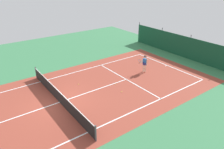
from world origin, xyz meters
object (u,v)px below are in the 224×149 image
(tennis_ball_near_player, at_px, (121,92))
(tennis_ball_by_sideline, at_px, (79,84))
(tennis_net, at_px, (59,96))
(tennis_ball_midcourt, at_px, (116,84))
(tennis_player, at_px, (145,63))

(tennis_ball_near_player, height_order, tennis_ball_by_sideline, same)
(tennis_net, relative_size, tennis_ball_midcourt, 153.33)
(tennis_ball_near_player, xyz_separation_m, tennis_ball_midcourt, (-1.35, 0.43, 0.00))
(tennis_net, distance_m, tennis_player, 8.83)
(tennis_ball_near_player, relative_size, tennis_ball_midcourt, 1.00)
(tennis_ball_near_player, bearing_deg, tennis_player, 112.69)
(tennis_ball_midcourt, height_order, tennis_ball_by_sideline, same)
(tennis_net, distance_m, tennis_ball_near_player, 4.90)
(tennis_player, height_order, tennis_ball_near_player, tennis_player)
(tennis_ball_near_player, xyz_separation_m, tennis_ball_by_sideline, (-3.20, -2.16, 0.00))
(tennis_ball_near_player, distance_m, tennis_ball_by_sideline, 3.86)
(tennis_player, distance_m, tennis_ball_by_sideline, 6.58)
(tennis_ball_by_sideline, bearing_deg, tennis_ball_near_player, 34.03)
(tennis_player, bearing_deg, tennis_net, 81.24)
(tennis_ball_near_player, bearing_deg, tennis_net, -108.29)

